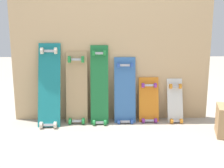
{
  "coord_description": "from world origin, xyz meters",
  "views": [
    {
      "loc": [
        -0.09,
        -3.12,
        1.11
      ],
      "look_at": [
        0.0,
        -0.07,
        0.44
      ],
      "focal_mm": 45.87,
      "sensor_mm": 36.0,
      "label": 1
    }
  ],
  "objects_px": {
    "skateboard_teal": "(49,88)",
    "skateboard_white": "(175,104)",
    "skateboard_blue": "(125,93)",
    "skateboard_orange": "(149,103)",
    "skateboard_natural": "(77,90)",
    "skateboard_green": "(99,88)"
  },
  "relations": [
    {
      "from": "skateboard_natural",
      "to": "skateboard_teal",
      "type": "bearing_deg",
      "value": -168.2
    },
    {
      "from": "skateboard_blue",
      "to": "skateboard_white",
      "type": "bearing_deg",
      "value": -1.09
    },
    {
      "from": "skateboard_green",
      "to": "skateboard_orange",
      "type": "height_order",
      "value": "skateboard_green"
    },
    {
      "from": "skateboard_natural",
      "to": "skateboard_blue",
      "type": "relative_size",
      "value": 1.07
    },
    {
      "from": "skateboard_teal",
      "to": "skateboard_natural",
      "type": "distance_m",
      "value": 0.3
    },
    {
      "from": "skateboard_natural",
      "to": "skateboard_white",
      "type": "relative_size",
      "value": 1.55
    },
    {
      "from": "skateboard_teal",
      "to": "skateboard_orange",
      "type": "relative_size",
      "value": 1.67
    },
    {
      "from": "skateboard_blue",
      "to": "skateboard_orange",
      "type": "xyz_separation_m",
      "value": [
        0.27,
        0.01,
        -0.11
      ]
    },
    {
      "from": "skateboard_natural",
      "to": "skateboard_orange",
      "type": "bearing_deg",
      "value": 0.71
    },
    {
      "from": "skateboard_blue",
      "to": "skateboard_orange",
      "type": "distance_m",
      "value": 0.3
    },
    {
      "from": "skateboard_natural",
      "to": "skateboard_orange",
      "type": "distance_m",
      "value": 0.82
    },
    {
      "from": "skateboard_orange",
      "to": "skateboard_white",
      "type": "relative_size",
      "value": 1.03
    },
    {
      "from": "skateboard_teal",
      "to": "skateboard_white",
      "type": "xyz_separation_m",
      "value": [
        1.39,
        0.05,
        -0.2
      ]
    },
    {
      "from": "skateboard_white",
      "to": "skateboard_orange",
      "type": "bearing_deg",
      "value": 176.07
    },
    {
      "from": "skateboard_blue",
      "to": "skateboard_orange",
      "type": "height_order",
      "value": "skateboard_blue"
    },
    {
      "from": "skateboard_teal",
      "to": "skateboard_blue",
      "type": "relative_size",
      "value": 1.19
    },
    {
      "from": "skateboard_natural",
      "to": "skateboard_blue",
      "type": "height_order",
      "value": "skateboard_natural"
    },
    {
      "from": "skateboard_green",
      "to": "skateboard_blue",
      "type": "distance_m",
      "value": 0.29
    },
    {
      "from": "skateboard_teal",
      "to": "skateboard_blue",
      "type": "height_order",
      "value": "skateboard_teal"
    },
    {
      "from": "skateboard_green",
      "to": "skateboard_blue",
      "type": "relative_size",
      "value": 1.16
    },
    {
      "from": "skateboard_teal",
      "to": "skateboard_green",
      "type": "relative_size",
      "value": 1.02
    },
    {
      "from": "skateboard_blue",
      "to": "skateboard_white",
      "type": "distance_m",
      "value": 0.58
    }
  ]
}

